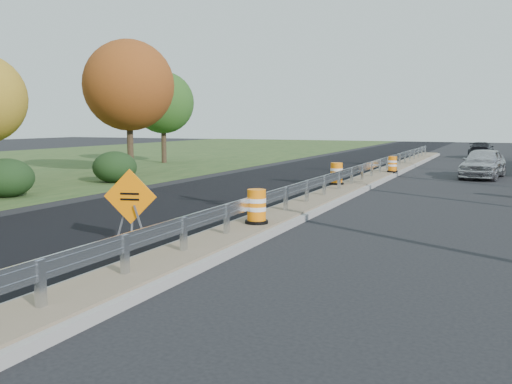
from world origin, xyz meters
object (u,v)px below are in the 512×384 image
at_px(car_silver, 483,163).
at_px(car_dark_far, 481,150).
at_px(barrel_median_near, 257,207).
at_px(barrel_median_mid, 336,174).
at_px(barrel_median_far, 393,165).
at_px(caution_sign, 131,225).

height_order(car_silver, car_dark_far, car_silver).
xyz_separation_m(barrel_median_near, car_dark_far, (4.06, 35.95, -0.02)).
relative_size(barrel_median_mid, car_dark_far, 0.21).
distance_m(barrel_median_far, car_silver, 4.55).
bearing_deg(barrel_median_far, caution_sign, -97.43).
xyz_separation_m(barrel_median_mid, car_dark_far, (4.72, 25.92, -0.03)).
relative_size(caution_sign, barrel_median_mid, 1.93).
bearing_deg(barrel_median_near, caution_sign, -129.22).
bearing_deg(barrel_median_near, barrel_median_far, 88.53).
bearing_deg(barrel_median_far, barrel_median_near, -91.47).
bearing_deg(barrel_median_mid, caution_sign, -96.60).
height_order(caution_sign, barrel_median_mid, caution_sign).
bearing_deg(barrel_median_far, car_silver, 12.42).
height_order(caution_sign, barrel_median_near, caution_sign).
height_order(caution_sign, barrel_median_far, caution_sign).
bearing_deg(barrel_median_mid, barrel_median_near, -86.22).
height_order(barrel_median_mid, barrel_median_far, barrel_median_mid).
height_order(barrel_median_far, car_dark_far, car_dark_far).
bearing_deg(caution_sign, barrel_median_mid, 69.15).
relative_size(barrel_median_mid, car_silver, 0.20).
distance_m(caution_sign, car_dark_far, 39.05).
relative_size(barrel_median_near, car_silver, 0.20).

